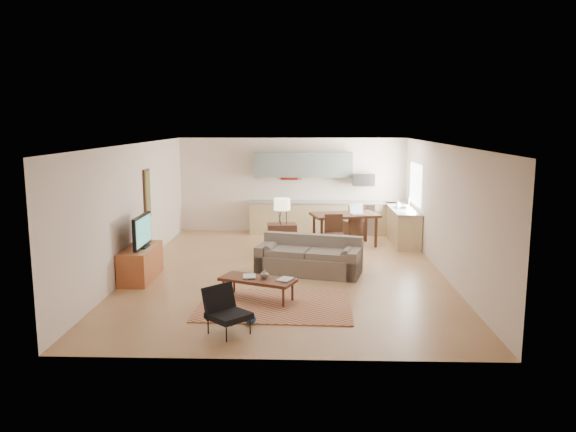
{
  "coord_description": "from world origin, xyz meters",
  "views": [
    {
      "loc": [
        0.38,
        -11.61,
        3.16
      ],
      "look_at": [
        0.0,
        0.3,
        1.15
      ],
      "focal_mm": 35.0,
      "sensor_mm": 36.0,
      "label": 1
    }
  ],
  "objects_px": {
    "sofa": "(309,256)",
    "tv_credenza": "(141,263)",
    "dining_table": "(345,230)",
    "console_table": "(282,240)",
    "coffee_table": "(258,289)",
    "armchair": "(229,311)"
  },
  "relations": [
    {
      "from": "tv_credenza",
      "to": "dining_table",
      "type": "distance_m",
      "value": 5.41
    },
    {
      "from": "coffee_table",
      "to": "dining_table",
      "type": "distance_m",
      "value": 4.9
    },
    {
      "from": "tv_credenza",
      "to": "dining_table",
      "type": "xyz_separation_m",
      "value": [
        4.34,
        3.24,
        0.09
      ]
    },
    {
      "from": "coffee_table",
      "to": "armchair",
      "type": "height_order",
      "value": "armchair"
    },
    {
      "from": "armchair",
      "to": "dining_table",
      "type": "xyz_separation_m",
      "value": [
        2.14,
        6.16,
        0.06
      ]
    },
    {
      "from": "dining_table",
      "to": "console_table",
      "type": "bearing_deg",
      "value": -156.97
    },
    {
      "from": "sofa",
      "to": "coffee_table",
      "type": "bearing_deg",
      "value": -102.72
    },
    {
      "from": "dining_table",
      "to": "sofa",
      "type": "bearing_deg",
      "value": -123.66
    },
    {
      "from": "armchair",
      "to": "dining_table",
      "type": "bearing_deg",
      "value": 25.16
    },
    {
      "from": "coffee_table",
      "to": "tv_credenza",
      "type": "xyz_separation_m",
      "value": [
        -2.48,
        1.29,
        0.12
      ]
    },
    {
      "from": "sofa",
      "to": "console_table",
      "type": "height_order",
      "value": "console_table"
    },
    {
      "from": "dining_table",
      "to": "armchair",
      "type": "bearing_deg",
      "value": -123.99
    },
    {
      "from": "coffee_table",
      "to": "armchair",
      "type": "bearing_deg",
      "value": -77.81
    },
    {
      "from": "coffee_table",
      "to": "tv_credenza",
      "type": "relative_size",
      "value": 0.95
    },
    {
      "from": "tv_credenza",
      "to": "console_table",
      "type": "distance_m",
      "value": 3.44
    },
    {
      "from": "sofa",
      "to": "tv_credenza",
      "type": "bearing_deg",
      "value": -157.11
    },
    {
      "from": "coffee_table",
      "to": "tv_credenza",
      "type": "bearing_deg",
      "value": 174.85
    },
    {
      "from": "sofa",
      "to": "tv_credenza",
      "type": "height_order",
      "value": "sofa"
    },
    {
      "from": "tv_credenza",
      "to": "coffee_table",
      "type": "bearing_deg",
      "value": -27.51
    },
    {
      "from": "tv_credenza",
      "to": "console_table",
      "type": "xyz_separation_m",
      "value": [
        2.78,
        2.03,
        0.06
      ]
    },
    {
      "from": "tv_credenza",
      "to": "console_table",
      "type": "bearing_deg",
      "value": 36.14
    },
    {
      "from": "sofa",
      "to": "coffee_table",
      "type": "relative_size",
      "value": 1.65
    }
  ]
}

